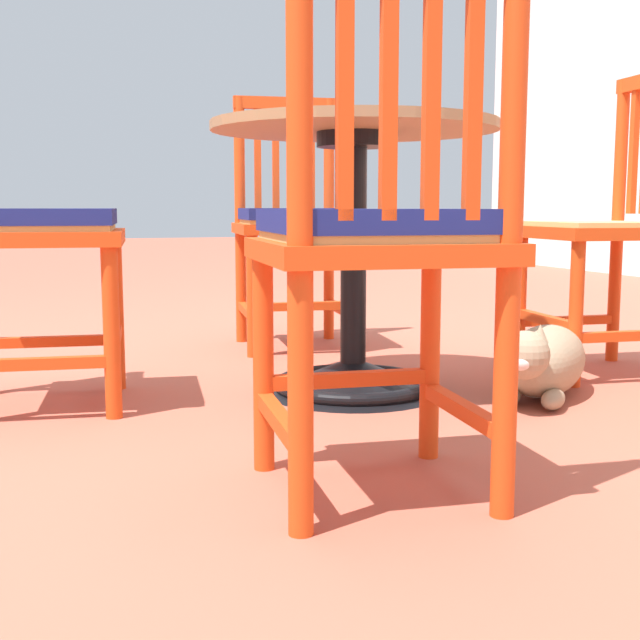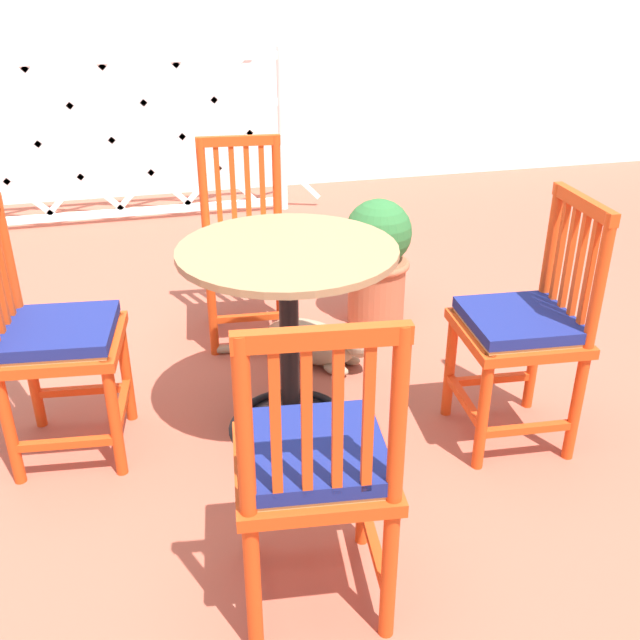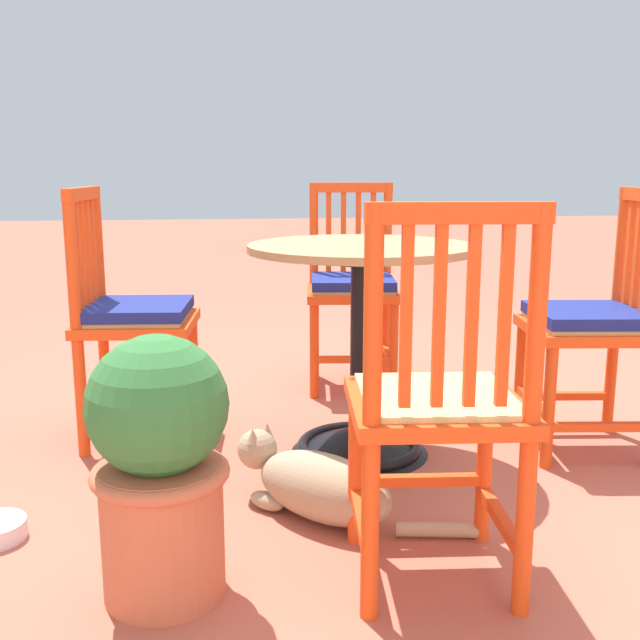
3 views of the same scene
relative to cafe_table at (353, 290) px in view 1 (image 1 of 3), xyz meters
The scene contains 7 objects.
ground_plane 0.37m from the cafe_table, 113.59° to the right, with size 24.00×24.00×0.00m, color #AD5642.
cafe_table is the anchor object (origin of this frame).
orange_chair_tucked_in 0.84m from the cafe_table, 17.92° to the right, with size 0.43×0.43×0.91m.
orange_chair_at_corner 0.85m from the cafe_table, 91.63° to the left, with size 0.43×0.43×0.91m.
orange_chair_facing_out 0.82m from the cafe_table, behind, with size 0.44×0.44×0.91m.
orange_chair_by_planter 0.84m from the cafe_table, 98.00° to the right, with size 0.45×0.45×0.91m.
tabby_cat 0.54m from the cafe_table, 64.41° to the left, with size 0.64×0.47×0.23m.
Camera 1 is at (2.21, -0.59, 0.51)m, focal length 47.05 mm.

